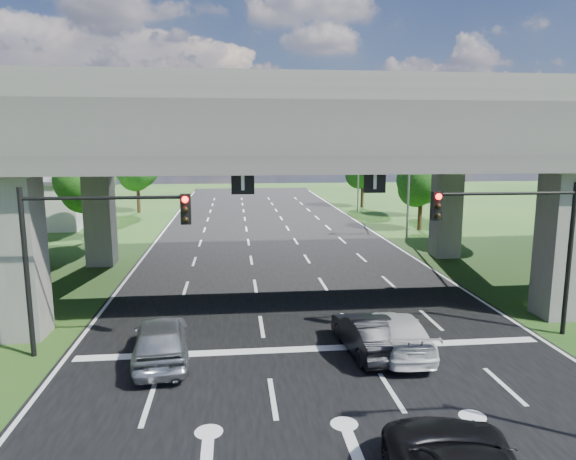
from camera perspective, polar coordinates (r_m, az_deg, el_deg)
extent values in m
plane|color=#1A4215|center=(16.16, 5.00, -17.89)|extent=(160.00, 160.00, 0.00)
cube|color=black|center=(25.33, 0.65, -7.40)|extent=(18.00, 120.00, 0.03)
cube|color=#383533|center=(26.20, 0.16, 10.87)|extent=(80.00, 15.00, 2.00)
cube|color=slate|center=(19.11, 2.61, 15.79)|extent=(80.00, 0.50, 1.00)
cube|color=slate|center=(33.47, -1.22, 13.20)|extent=(80.00, 0.50, 1.00)
cube|color=slate|center=(22.00, -27.73, -1.83)|extent=(1.60, 1.60, 7.00)
cube|color=slate|center=(33.30, -20.22, 2.28)|extent=(1.60, 1.60, 7.00)
cube|color=slate|center=(24.68, 28.16, -0.71)|extent=(1.60, 1.60, 7.00)
cube|color=slate|center=(35.13, 17.20, 2.80)|extent=(1.60, 1.60, 7.00)
cube|color=black|center=(19.10, -5.05, 5.25)|extent=(0.85, 0.06, 0.85)
cube|color=black|center=(19.83, 9.62, 5.31)|extent=(0.85, 0.06, 0.85)
cylinder|color=black|center=(22.59, 28.78, -2.93)|extent=(0.18, 0.18, 6.00)
cylinder|color=black|center=(20.76, 23.10, 3.75)|extent=(5.50, 0.12, 0.12)
cube|color=black|center=(19.44, 16.18, 2.61)|extent=(0.35, 0.28, 1.05)
sphere|color=#FF0C05|center=(19.26, 16.40, 3.58)|extent=(0.22, 0.22, 0.22)
cylinder|color=black|center=(19.92, -27.03, -4.36)|extent=(0.18, 0.18, 6.00)
cylinder|color=black|center=(18.67, -19.73, 3.37)|extent=(5.50, 0.12, 0.12)
cube|color=black|center=(18.08, -11.29, 2.29)|extent=(0.35, 0.28, 1.05)
sphere|color=#FF0C05|center=(17.88, -11.38, 3.34)|extent=(0.22, 0.22, 0.22)
cylinder|color=gray|center=(40.39, 13.30, 5.97)|extent=(0.16, 0.16, 10.00)
cylinder|color=gray|center=(39.90, 11.49, 12.74)|extent=(3.00, 0.10, 0.10)
cube|color=gray|center=(39.48, 9.36, 12.70)|extent=(0.60, 0.25, 0.18)
cylinder|color=gray|center=(55.72, 7.85, 7.11)|extent=(0.16, 0.16, 10.00)
cylinder|color=gray|center=(55.37, 6.42, 11.99)|extent=(3.00, 0.10, 0.10)
cube|color=gray|center=(55.06, 4.86, 11.92)|extent=(0.60, 0.25, 0.18)
cylinder|color=black|center=(41.97, -21.43, 1.08)|extent=(0.36, 0.36, 3.30)
sphere|color=#124412|center=(41.66, -21.68, 5.16)|extent=(4.50, 4.50, 4.50)
sphere|color=#124412|center=(41.20, -21.37, 7.02)|extent=(3.60, 3.60, 3.60)
sphere|color=#124412|center=(42.20, -21.86, 3.98)|extent=(3.30, 3.30, 3.30)
cylinder|color=black|center=(50.45, -22.34, 2.13)|extent=(0.36, 0.36, 2.86)
sphere|color=#124412|center=(50.20, -22.53, 5.07)|extent=(3.90, 3.90, 3.90)
sphere|color=#124412|center=(49.73, -22.27, 6.40)|extent=(3.12, 3.12, 3.12)
sphere|color=#124412|center=(50.73, -22.67, 4.21)|extent=(2.86, 2.86, 2.86)
cylinder|color=black|center=(57.24, -16.29, 3.62)|extent=(0.36, 0.36, 3.52)
sphere|color=#124412|center=(57.01, -16.45, 6.82)|extent=(4.80, 4.80, 4.80)
sphere|color=#124412|center=(56.60, -16.17, 8.28)|extent=(3.84, 3.84, 3.84)
sphere|color=#124412|center=(57.51, -16.63, 5.88)|extent=(3.52, 3.52, 3.52)
cylinder|color=black|center=(45.32, 14.46, 1.91)|extent=(0.36, 0.36, 3.08)
sphere|color=#124412|center=(45.03, 14.61, 5.44)|extent=(4.20, 4.20, 4.20)
sphere|color=#124412|center=(44.83, 15.29, 7.00)|extent=(3.36, 3.36, 3.36)
sphere|color=#124412|center=(45.37, 14.03, 4.42)|extent=(3.08, 3.08, 3.08)
cylinder|color=black|center=(53.81, 14.49, 2.98)|extent=(0.36, 0.36, 2.86)
sphere|color=#124412|center=(53.58, 14.61, 5.74)|extent=(3.90, 3.90, 3.90)
sphere|color=#124412|center=(53.38, 15.18, 6.96)|extent=(3.12, 3.12, 3.12)
sphere|color=#124412|center=(53.91, 14.12, 4.96)|extent=(2.86, 2.86, 2.86)
cylinder|color=black|center=(60.19, 8.25, 4.09)|extent=(0.36, 0.36, 3.30)
sphere|color=#124412|center=(59.97, 8.33, 6.94)|extent=(4.50, 4.50, 4.50)
sphere|color=#124412|center=(59.74, 8.80, 8.22)|extent=(3.60, 3.60, 3.60)
sphere|color=#124412|center=(60.34, 7.93, 6.11)|extent=(3.30, 3.30, 3.30)
imported|color=#9DA0A5|center=(18.48, -13.90, -11.72)|extent=(2.31, 4.77, 1.57)
imported|color=black|center=(18.91, 8.73, -11.35)|extent=(1.85, 4.29, 1.37)
imported|color=silver|center=(19.21, 11.97, -11.10)|extent=(2.13, 4.83, 1.38)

